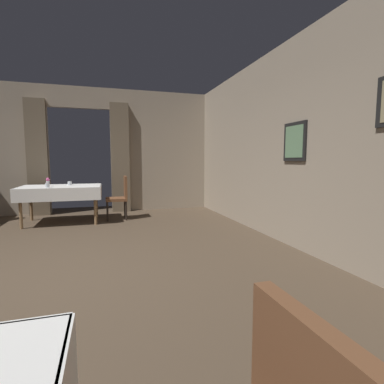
# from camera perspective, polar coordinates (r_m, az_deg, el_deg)

# --- Properties ---
(ground) EXTENTS (10.08, 10.08, 0.00)m
(ground) POSITION_cam_1_polar(r_m,az_deg,el_deg) (3.66, -24.75, -14.56)
(ground) COLOR #4C3D2D
(wall_right) EXTENTS (0.16, 8.40, 3.00)m
(wall_right) POSITION_cam_1_polar(r_m,az_deg,el_deg) (4.32, 21.78, 8.92)
(wall_right) COLOR gray
(wall_right) RESTS_ON ground
(wall_back) EXTENTS (6.40, 0.27, 3.00)m
(wall_back) POSITION_cam_1_polar(r_m,az_deg,el_deg) (7.60, -20.88, 7.68)
(wall_back) COLOR gray
(wall_back) RESTS_ON ground
(dining_table_mid) EXTENTS (1.55, 1.06, 0.75)m
(dining_table_mid) POSITION_cam_1_polar(r_m,az_deg,el_deg) (6.50, -24.06, 0.37)
(dining_table_mid) COLOR olive
(dining_table_mid) RESTS_ON ground
(chair_mid_right) EXTENTS (0.44, 0.44, 0.93)m
(chair_mid_right) POSITION_cam_1_polar(r_m,az_deg,el_deg) (6.51, -13.81, -0.64)
(chair_mid_right) COLOR black
(chair_mid_right) RESTS_ON ground
(flower_vase_mid) EXTENTS (0.07, 0.07, 0.17)m
(flower_vase_mid) POSITION_cam_1_polar(r_m,az_deg,el_deg) (6.53, -26.22, 1.82)
(flower_vase_mid) COLOR silver
(flower_vase_mid) RESTS_ON dining_table_mid
(glass_mid_b) EXTENTS (0.06, 0.06, 0.09)m
(glass_mid_b) POSITION_cam_1_polar(r_m,az_deg,el_deg) (6.18, -26.33, 1.19)
(glass_mid_b) COLOR silver
(glass_mid_b) RESTS_ON dining_table_mid
(glass_mid_c) EXTENTS (0.08, 0.08, 0.08)m
(glass_mid_c) POSITION_cam_1_polar(r_m,az_deg,el_deg) (6.63, -22.68, 1.58)
(glass_mid_c) COLOR silver
(glass_mid_c) RESTS_ON dining_table_mid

